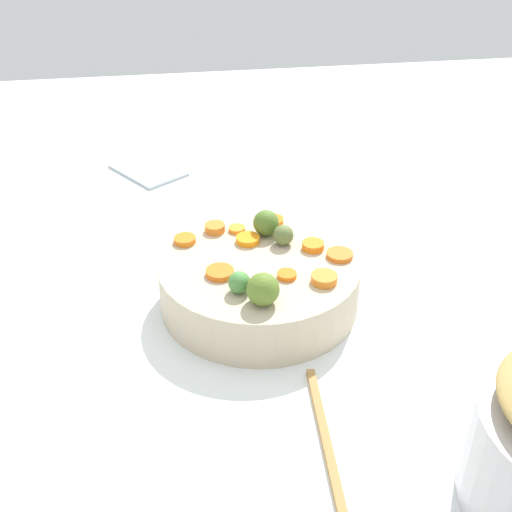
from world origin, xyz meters
The scene contains 17 objects.
tabletop centered at (0.00, 0.00, 0.01)m, with size 2.40×2.40×0.02m, color white.
serving_bowl_carrots centered at (0.02, 0.00, 0.06)m, with size 0.29×0.29×0.07m, color #C3B193.
carrot_slice_0 centered at (0.09, 0.10, 0.10)m, with size 0.03×0.03×0.01m, color orange.
carrot_slice_1 centered at (0.05, -0.08, 0.10)m, with size 0.03×0.03×0.01m, color orange.
carrot_slice_2 centered at (0.12, 0.02, 0.10)m, with size 0.03×0.03×0.01m, color orange.
carrot_slice_3 centered at (0.12, 0.05, 0.10)m, with size 0.03×0.03×0.01m, color orange.
carrot_slice_4 centered at (-0.02, -0.03, 0.10)m, with size 0.03×0.03×0.01m, color orange.
carrot_slice_5 centered at (0.02, -0.12, 0.10)m, with size 0.04×0.04×0.01m, color orange.
carrot_slice_6 centered at (0.13, -0.04, 0.10)m, with size 0.04×0.04×0.01m, color orange.
carrot_slice_7 centered at (0.08, 0.01, 0.10)m, with size 0.04×0.04×0.01m, color orange.
carrot_slice_8 centered at (-0.04, -0.08, 0.10)m, with size 0.04×0.04×0.01m, color orange.
carrot_slice_9 centered at (0.00, 0.06, 0.10)m, with size 0.04×0.04×0.01m, color orange.
brussels_sprout_0 centered at (-0.07, 0.01, 0.11)m, with size 0.04×0.04×0.04m, color #5B7929.
brussels_sprout_1 centered at (-0.04, 0.04, 0.11)m, with size 0.03×0.03×0.03m, color #4A8840.
brussels_sprout_2 centered at (0.07, -0.04, 0.11)m, with size 0.03×0.03×0.03m, color #5E713B.
brussels_sprout_3 centered at (0.10, -0.02, 0.11)m, with size 0.04×0.04×0.04m, color #507028.
dish_towel centered at (0.51, 0.15, 0.02)m, with size 0.15×0.10×0.01m, color #A0ACB6.
Camera 1 is at (-0.73, 0.12, 0.59)m, focal length 45.06 mm.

